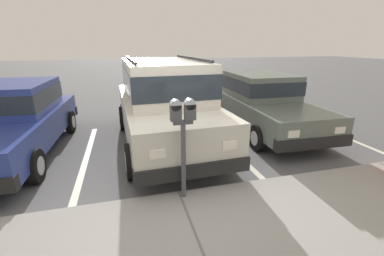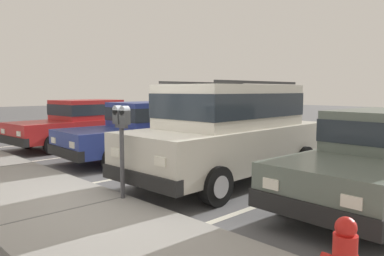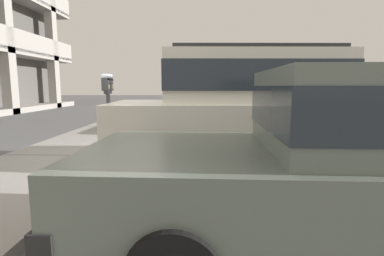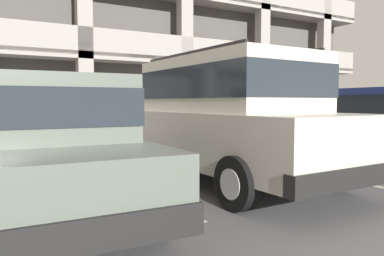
{
  "view_description": "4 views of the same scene",
  "coord_description": "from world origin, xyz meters",
  "px_view_note": "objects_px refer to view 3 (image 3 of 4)",
  "views": [
    {
      "loc": [
        0.7,
        3.65,
        2.32
      ],
      "look_at": [
        -0.41,
        -0.51,
        0.91
      ],
      "focal_mm": 24.0,
      "sensor_mm": 36.0,
      "label": 1
    },
    {
      "loc": [
        -5.1,
        3.65,
        1.86
      ],
      "look_at": [
        -0.19,
        -1.07,
        1.17
      ],
      "focal_mm": 35.0,
      "sensor_mm": 36.0,
      "label": 2
    },
    {
      "loc": [
        -5.42,
        -1.31,
        1.41
      ],
      "look_at": [
        -0.53,
        -1.18,
        0.72
      ],
      "focal_mm": 28.0,
      "sensor_mm": 36.0,
      "label": 3
    },
    {
      "loc": [
        -3.62,
        -7.13,
        1.28
      ],
      "look_at": [
        0.1,
        -0.59,
        0.76
      ],
      "focal_mm": 35.0,
      "sensor_mm": 36.0,
      "label": 4
    }
  ],
  "objects_px": {
    "red_sedan": "(365,159)",
    "silver_suv": "(249,105)",
    "blue_coupe": "(225,101)",
    "dark_hatchback": "(240,107)",
    "parking_meter_near": "(108,96)"
  },
  "relations": [
    {
      "from": "red_sedan",
      "to": "silver_suv",
      "type": "bearing_deg",
      "value": 11.74
    },
    {
      "from": "red_sedan",
      "to": "blue_coupe",
      "type": "height_order",
      "value": "same"
    },
    {
      "from": "red_sedan",
      "to": "dark_hatchback",
      "type": "distance_m",
      "value": 6.07
    },
    {
      "from": "parking_meter_near",
      "to": "red_sedan",
      "type": "bearing_deg",
      "value": -134.47
    },
    {
      "from": "silver_suv",
      "to": "blue_coupe",
      "type": "bearing_deg",
      "value": -3.31
    },
    {
      "from": "silver_suv",
      "to": "dark_hatchback",
      "type": "xyz_separation_m",
      "value": [
        3.24,
        -0.29,
        -0.27
      ]
    },
    {
      "from": "parking_meter_near",
      "to": "silver_suv",
      "type": "bearing_deg",
      "value": -92.86
    },
    {
      "from": "dark_hatchback",
      "to": "parking_meter_near",
      "type": "distance_m",
      "value": 4.21
    },
    {
      "from": "silver_suv",
      "to": "dark_hatchback",
      "type": "bearing_deg",
      "value": -7.24
    },
    {
      "from": "dark_hatchback",
      "to": "blue_coupe",
      "type": "bearing_deg",
      "value": 4.98
    },
    {
      "from": "silver_suv",
      "to": "blue_coupe",
      "type": "xyz_separation_m",
      "value": [
        6.54,
        -0.14,
        -0.27
      ]
    },
    {
      "from": "silver_suv",
      "to": "blue_coupe",
      "type": "relative_size",
      "value": 1.05
    },
    {
      "from": "dark_hatchback",
      "to": "silver_suv",
      "type": "bearing_deg",
      "value": 177.18
    },
    {
      "from": "silver_suv",
      "to": "parking_meter_near",
      "type": "relative_size",
      "value": 3.23
    },
    {
      "from": "parking_meter_near",
      "to": "blue_coupe",
      "type": "bearing_deg",
      "value": -22.43
    }
  ]
}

